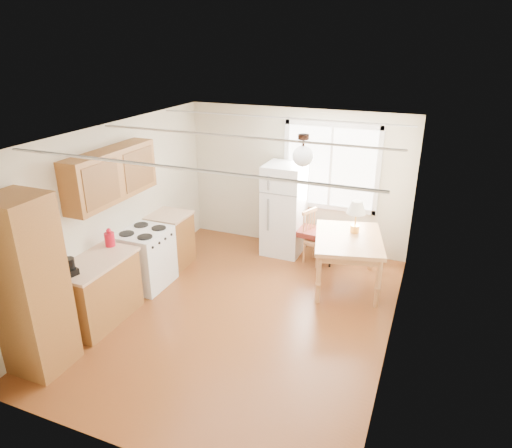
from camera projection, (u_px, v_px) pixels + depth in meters
The scene contains 11 objects.
room_shell at pixel (239, 231), 5.93m from camera, with size 4.60×5.60×2.62m.
kitchen_run at pixel (104, 258), 6.14m from camera, with size 0.65×3.40×2.20m.
window_unit at pixel (331, 167), 7.72m from camera, with size 1.64×0.05×1.51m.
pendant_light at pixel (303, 155), 5.65m from camera, with size 0.26×0.26×0.40m.
refrigerator at pixel (284, 209), 7.95m from camera, with size 0.67×0.70×1.61m.
bench at pixel (305, 232), 7.83m from camera, with size 1.25×0.58×0.56m.
dining_table at pixel (348, 243), 6.87m from camera, with size 1.25×1.49×0.81m.
chair at pixel (312, 233), 7.69m from camera, with size 0.45×0.44×0.91m.
table_lamp at pixel (356, 210), 6.86m from camera, with size 0.29×0.29×0.51m.
coffee_maker at pixel (64, 266), 5.48m from camera, with size 0.24×0.28×0.37m.
kettle at pixel (110, 239), 6.30m from camera, with size 0.14×0.14×0.26m.
Camera 1 is at (2.25, -4.97, 3.59)m, focal length 32.00 mm.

